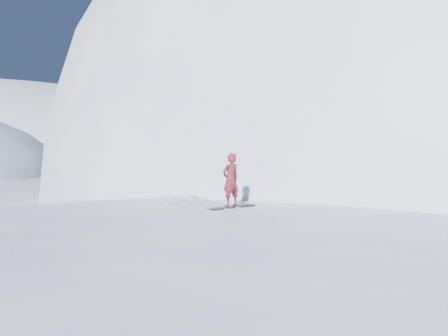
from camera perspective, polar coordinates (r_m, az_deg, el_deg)
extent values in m
ellipsoid|color=white|center=(14.36, 2.07, -14.47)|extent=(36.00, 28.00, 4.80)
ellipsoid|color=white|center=(43.85, 22.21, -2.81)|extent=(60.00, 56.00, 56.00)
ellipsoid|color=white|center=(32.96, 10.48, -4.52)|extent=(28.00, 24.00, 18.00)
ellipsoid|color=white|center=(16.89, -10.57, -11.84)|extent=(7.00, 6.30, 1.00)
ellipsoid|color=white|center=(17.56, 21.07, -11.41)|extent=(4.00, 3.60, 0.60)
cube|color=black|center=(14.60, 0.78, -4.47)|extent=(1.64, 1.07, 0.03)
imported|color=maroon|center=(14.51, 0.78, -1.37)|extent=(0.67, 0.59, 1.55)
cube|color=silver|center=(15.06, -4.88, -4.22)|extent=(1.02, 5.93, 0.04)
cube|color=silver|center=(15.11, -3.36, -4.19)|extent=(1.09, 5.92, 0.04)
cube|color=silver|center=(15.19, -1.51, -4.15)|extent=(1.56, 5.82, 0.04)
cube|color=silver|center=(15.26, 0.05, -4.11)|extent=(1.48, 5.84, 0.04)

